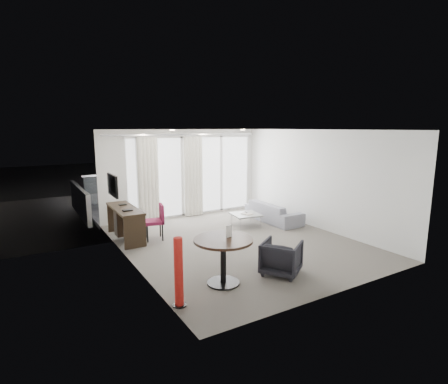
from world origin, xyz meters
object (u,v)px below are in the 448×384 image
desk_chair (154,222)px  red_lamp (179,272)px  tub_armchair (281,257)px  rattan_chair_b (220,189)px  coffee_table (246,220)px  desk (126,223)px  sofa (273,212)px  rattan_chair_a (202,189)px  round_table (223,261)px

desk_chair → red_lamp: 3.34m
tub_armchair → rattan_chair_b: (2.38, 6.39, 0.09)m
coffee_table → rattan_chair_b: bearing=71.6°
desk → coffee_table: desk is taller
rattan_chair_b → sofa: bearing=-117.1°
red_lamp → coffee_table: red_lamp is taller
desk_chair → rattan_chair_a: (3.01, 3.33, 0.03)m
desk → sofa: desk is taller
round_table → rattan_chair_b: bearing=60.5°
desk → tub_armchair: (1.89, -3.50, -0.08)m
desk_chair → red_lamp: size_ratio=0.80×
round_table → rattan_chair_b: (3.51, 6.22, -0.01)m
round_table → red_lamp: 1.02m
coffee_table → rattan_chair_a: size_ratio=0.79×
red_lamp → rattan_chair_b: 7.92m
desk → rattan_chair_a: rattan_chair_a is taller
desk → sofa: (4.09, -0.53, -0.11)m
tub_armchair → coffee_table: tub_armchair is taller
tub_armchair → desk: bearing=-5.6°
round_table → coffee_table: round_table is taller
coffee_table → sofa: sofa is taller
coffee_table → sofa: 0.94m
rattan_chair_a → rattan_chair_b: rattan_chair_a is taller
desk → tub_armchair: desk is taller
desk_chair → rattan_chair_a: bearing=59.7°
round_table → rattan_chair_a: bearing=65.8°
rattan_chair_b → round_table: bearing=-143.3°
desk_chair → coffee_table: 2.60m
tub_armchair → red_lamp: bearing=59.7°
round_table → desk_chair: bearing=93.8°
desk_chair → rattan_chair_b: (3.71, 3.29, -0.03)m
desk → round_table: size_ratio=1.63×
desk_chair → coffee_table: (2.58, -0.11, -0.27)m
sofa → rattan_chair_b: bearing=-3.2°
tub_armchair → sofa: bearing=-70.5°
sofa → rattan_chair_b: size_ratio=2.36×
desk → coffee_table: (3.15, -0.50, -0.22)m
desk → round_table: round_table is taller
desk_chair → sofa: desk_chair is taller
desk → sofa: bearing=-7.3°
desk_chair → round_table: (0.20, -2.93, -0.03)m
tub_armchair → desk_chair: bearing=-11.0°
red_lamp → rattan_chair_a: 7.58m
tub_armchair → rattan_chair_a: 6.66m
round_table → red_lamp: (-0.96, -0.32, 0.13)m
coffee_table → rattan_chair_b: 3.59m
round_table → tub_armchair: round_table is taller
red_lamp → tub_armchair: 2.10m
round_table → rattan_chair_a: size_ratio=1.10×
desk → coffee_table: size_ratio=2.28×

